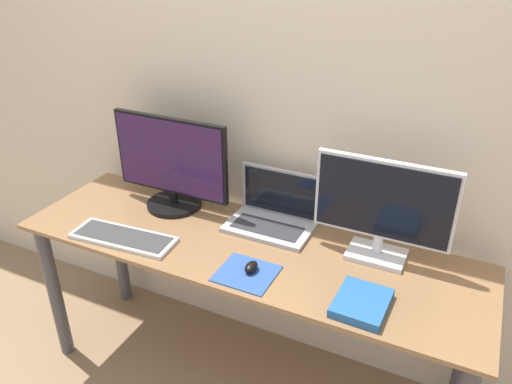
{
  "coord_description": "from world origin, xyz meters",
  "views": [
    {
      "loc": [
        0.76,
        -1.18,
        1.85
      ],
      "look_at": [
        0.01,
        0.37,
        0.95
      ],
      "focal_mm": 35.0,
      "sensor_mm": 36.0,
      "label": 1
    }
  ],
  "objects_px": {
    "book": "(362,303)",
    "monitor_left": "(171,165)",
    "laptop": "(273,213)",
    "mouse": "(251,267)",
    "keyboard": "(123,238)",
    "monitor_right": "(383,208)"
  },
  "relations": [
    {
      "from": "mouse",
      "to": "book",
      "type": "height_order",
      "value": "mouse"
    },
    {
      "from": "monitor_left",
      "to": "laptop",
      "type": "bearing_deg",
      "value": 5.26
    },
    {
      "from": "keyboard",
      "to": "mouse",
      "type": "xyz_separation_m",
      "value": [
        0.56,
        0.03,
        0.01
      ]
    },
    {
      "from": "mouse",
      "to": "book",
      "type": "xyz_separation_m",
      "value": [
        0.41,
        -0.01,
        -0.01
      ]
    },
    {
      "from": "monitor_left",
      "to": "mouse",
      "type": "xyz_separation_m",
      "value": [
        0.53,
        -0.3,
        -0.18
      ]
    },
    {
      "from": "mouse",
      "to": "keyboard",
      "type": "bearing_deg",
      "value": -177.01
    },
    {
      "from": "book",
      "to": "monitor_left",
      "type": "bearing_deg",
      "value": 161.95
    },
    {
      "from": "keyboard",
      "to": "mouse",
      "type": "height_order",
      "value": "mouse"
    },
    {
      "from": "keyboard",
      "to": "laptop",
      "type": "bearing_deg",
      "value": 36.62
    },
    {
      "from": "monitor_left",
      "to": "mouse",
      "type": "height_order",
      "value": "monitor_left"
    },
    {
      "from": "monitor_left",
      "to": "monitor_right",
      "type": "relative_size",
      "value": 1.08
    },
    {
      "from": "laptop",
      "to": "monitor_left",
      "type": "bearing_deg",
      "value": -174.74
    },
    {
      "from": "keyboard",
      "to": "mouse",
      "type": "relative_size",
      "value": 6.49
    },
    {
      "from": "monitor_right",
      "to": "mouse",
      "type": "relative_size",
      "value": 7.45
    },
    {
      "from": "monitor_left",
      "to": "book",
      "type": "bearing_deg",
      "value": -18.05
    },
    {
      "from": "monitor_left",
      "to": "book",
      "type": "xyz_separation_m",
      "value": [
        0.95,
        -0.31,
        -0.19
      ]
    },
    {
      "from": "mouse",
      "to": "laptop",
      "type": "bearing_deg",
      "value": 100.59
    },
    {
      "from": "monitor_right",
      "to": "laptop",
      "type": "relative_size",
      "value": 1.44
    },
    {
      "from": "laptop",
      "to": "mouse",
      "type": "distance_m",
      "value": 0.35
    },
    {
      "from": "keyboard",
      "to": "book",
      "type": "height_order",
      "value": "book"
    },
    {
      "from": "monitor_right",
      "to": "keyboard",
      "type": "height_order",
      "value": "monitor_right"
    },
    {
      "from": "monitor_left",
      "to": "laptop",
      "type": "relative_size",
      "value": 1.55
    }
  ]
}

